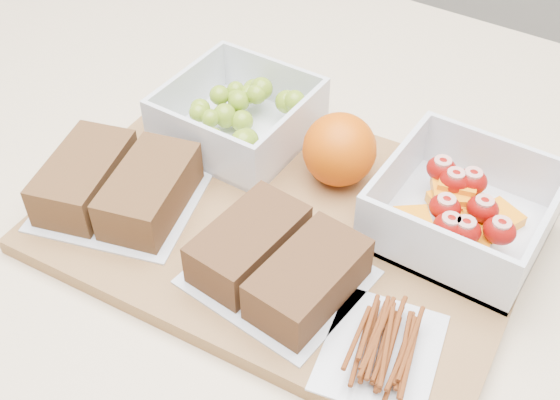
{
  "coord_description": "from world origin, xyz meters",
  "views": [
    {
      "loc": [
        0.26,
        -0.4,
        1.37
      ],
      "look_at": [
        0.01,
        -0.01,
        0.93
      ],
      "focal_mm": 45.0,
      "sensor_mm": 36.0,
      "label": 1
    }
  ],
  "objects_px": {
    "fruit_container": "(462,211)",
    "grape_container": "(241,116)",
    "orange": "(339,150)",
    "sandwich_bag_center": "(278,262)",
    "pretzel_bag": "(382,344)",
    "cutting_board": "(287,223)",
    "sandwich_bag_left": "(117,185)"
  },
  "relations": [
    {
      "from": "grape_container",
      "to": "pretzel_bag",
      "type": "bearing_deg",
      "value": -33.49
    },
    {
      "from": "sandwich_bag_center",
      "to": "cutting_board",
      "type": "bearing_deg",
      "value": 116.96
    },
    {
      "from": "cutting_board",
      "to": "pretzel_bag",
      "type": "bearing_deg",
      "value": -35.51
    },
    {
      "from": "sandwich_bag_center",
      "to": "pretzel_bag",
      "type": "height_order",
      "value": "sandwich_bag_center"
    },
    {
      "from": "orange",
      "to": "sandwich_bag_left",
      "type": "xyz_separation_m",
      "value": [
        -0.15,
        -0.14,
        -0.01
      ]
    },
    {
      "from": "cutting_board",
      "to": "orange",
      "type": "relative_size",
      "value": 5.99
    },
    {
      "from": "fruit_container",
      "to": "orange",
      "type": "relative_size",
      "value": 2.01
    },
    {
      "from": "sandwich_bag_left",
      "to": "pretzel_bag",
      "type": "distance_m",
      "value": 0.28
    },
    {
      "from": "pretzel_bag",
      "to": "fruit_container",
      "type": "bearing_deg",
      "value": 90.67
    },
    {
      "from": "sandwich_bag_left",
      "to": "fruit_container",
      "type": "bearing_deg",
      "value": 26.29
    },
    {
      "from": "sandwich_bag_left",
      "to": "pretzel_bag",
      "type": "relative_size",
      "value": 1.43
    },
    {
      "from": "cutting_board",
      "to": "grape_container",
      "type": "bearing_deg",
      "value": 139.59
    },
    {
      "from": "grape_container",
      "to": "fruit_container",
      "type": "distance_m",
      "value": 0.24
    },
    {
      "from": "fruit_container",
      "to": "grape_container",
      "type": "bearing_deg",
      "value": 178.47
    },
    {
      "from": "cutting_board",
      "to": "grape_container",
      "type": "relative_size",
      "value": 3.12
    },
    {
      "from": "grape_container",
      "to": "pretzel_bag",
      "type": "xyz_separation_m",
      "value": [
        0.24,
        -0.16,
        -0.01
      ]
    },
    {
      "from": "sandwich_bag_left",
      "to": "pretzel_bag",
      "type": "height_order",
      "value": "sandwich_bag_left"
    },
    {
      "from": "sandwich_bag_left",
      "to": "pretzel_bag",
      "type": "xyz_separation_m",
      "value": [
        0.28,
        -0.02,
        -0.01
      ]
    },
    {
      "from": "cutting_board",
      "to": "pretzel_bag",
      "type": "height_order",
      "value": "pretzel_bag"
    },
    {
      "from": "grape_container",
      "to": "sandwich_bag_left",
      "type": "bearing_deg",
      "value": -104.35
    },
    {
      "from": "fruit_container",
      "to": "orange",
      "type": "xyz_separation_m",
      "value": [
        -0.13,
        0.0,
        0.01
      ]
    },
    {
      "from": "cutting_board",
      "to": "sandwich_bag_center",
      "type": "height_order",
      "value": "sandwich_bag_center"
    },
    {
      "from": "sandwich_bag_center",
      "to": "grape_container",
      "type": "bearing_deg",
      "value": 134.13
    },
    {
      "from": "cutting_board",
      "to": "grape_container",
      "type": "distance_m",
      "value": 0.13
    },
    {
      "from": "pretzel_bag",
      "to": "sandwich_bag_left",
      "type": "bearing_deg",
      "value": 176.52
    },
    {
      "from": "orange",
      "to": "sandwich_bag_center",
      "type": "distance_m",
      "value": 0.14
    },
    {
      "from": "cutting_board",
      "to": "orange",
      "type": "bearing_deg",
      "value": 76.15
    },
    {
      "from": "grape_container",
      "to": "cutting_board",
      "type": "bearing_deg",
      "value": -36.22
    },
    {
      "from": "fruit_container",
      "to": "sandwich_bag_center",
      "type": "distance_m",
      "value": 0.17
    },
    {
      "from": "grape_container",
      "to": "sandwich_bag_left",
      "type": "xyz_separation_m",
      "value": [
        -0.04,
        -0.14,
        -0.0
      ]
    },
    {
      "from": "grape_container",
      "to": "pretzel_bag",
      "type": "height_order",
      "value": "grape_container"
    },
    {
      "from": "cutting_board",
      "to": "sandwich_bag_left",
      "type": "xyz_separation_m",
      "value": [
        -0.14,
        -0.07,
        0.03
      ]
    }
  ]
}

